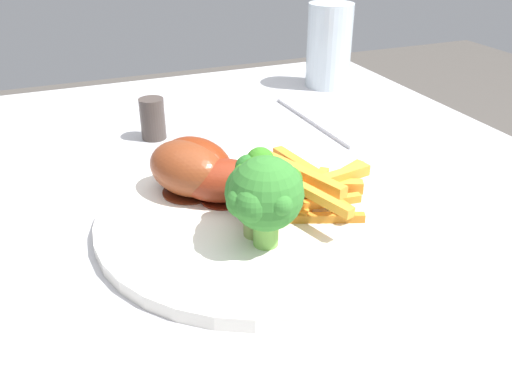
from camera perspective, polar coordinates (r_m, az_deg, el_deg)
The scene contains 12 objects.
dining_table at distance 0.56m, azimuth 2.89°, elevation -14.06°, with size 0.99×0.69×0.71m.
dinner_plate at distance 0.49m, azimuth 0.00°, elevation -2.70°, with size 0.28×0.28×0.01m, color white.
broccoli_floret_front at distance 0.43m, azimuth 1.05°, elevation 0.96°, with size 0.05×0.06×0.07m.
broccoli_floret_middle at distance 0.43m, azimuth -0.09°, elevation 0.10°, with size 0.05×0.05×0.06m.
broccoli_floret_back at distance 0.41m, azimuth 0.72°, elevation -0.53°, with size 0.06×0.06×0.08m.
carrot_fries_pile at distance 0.50m, azimuth 5.64°, elevation 0.48°, with size 0.16×0.14×0.04m.
chicken_drumstick_near at distance 0.50m, azimuth -6.93°, elevation 2.35°, with size 0.13×0.09×0.05m.
chicken_drumstick_far at distance 0.51m, azimuth -6.02°, elevation 2.83°, with size 0.12×0.09×0.05m.
chicken_drumstick_extra at distance 0.49m, azimuth -3.05°, elevation 1.15°, with size 0.08×0.13×0.04m.
fork at distance 0.72m, azimuth 6.11°, elevation 7.51°, with size 0.19×0.01×0.01m, color silver.
water_glass at distance 0.86m, azimuth 7.72°, elevation 15.05°, with size 0.07×0.07×0.12m, color silver.
pepper_shaker at distance 0.67m, azimuth -10.85°, elevation 7.60°, with size 0.03×0.03×0.05m, color #423833.
Camera 1 is at (-0.37, 0.18, 0.97)m, focal length 37.90 mm.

